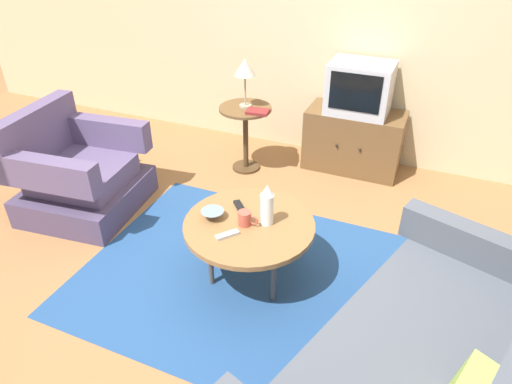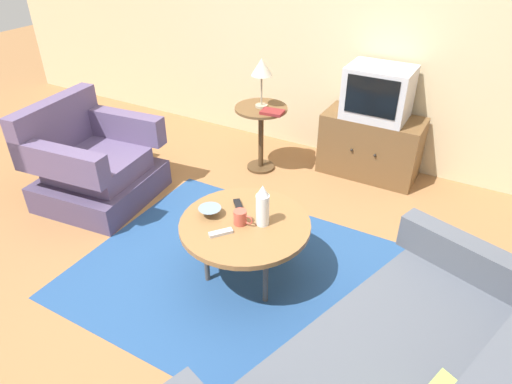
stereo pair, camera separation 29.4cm
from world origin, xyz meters
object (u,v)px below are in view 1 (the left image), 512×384
Objects in this scene: couch at (423,375)px; coffee_table at (249,227)px; bowl at (213,214)px; tv_remote_dark at (239,206)px; television at (360,88)px; table_lamp at (245,69)px; armchair at (78,175)px; book at (258,112)px; tv_stand at (353,140)px; vase at (267,205)px; side_table at (246,125)px; mug at (245,218)px; tv_remote_silver at (227,235)px.

coffee_table is at bearing 81.76° from couch.
bowl is 1.14× the size of tv_remote_dark.
couch is at bearing -69.81° from television.
armchair is at bearing -130.83° from table_lamp.
tv_stand is at bearing 25.67° from book.
table_lamp is at bearing 119.08° from vase.
tv_remote_dark is at bearing -67.81° from table_lamp.
side_table reaches higher than tv_remote_dark.
mug is at bearing -65.89° from side_table.
armchair reaches higher than coffee_table.
couch is at bearing -25.29° from mug.
tv_remote_dark is at bearing 135.02° from coffee_table.
armchair is 1.71m from mug.
side_table is 0.71× the size of tv_stand.
table_lamp is 2.10× the size of book.
side_table is 1.15× the size of television.
mug is 0.89× the size of bowl.
mug is 0.64× the size of book.
bowl is at bearing -175.09° from mug.
tv_remote_silver is at bearing -80.73° from book.
side_table is at bearing -20.48° from tv_remote_dark.
book reaches higher than coffee_table.
tv_remote_silver is (-0.18, -0.23, -0.13)m from vase.
book is (0.16, -0.08, 0.20)m from side_table.
tv_stand is (0.29, 1.85, -0.14)m from coffee_table.
television is 1.25× the size of table_lamp.
table_lamp is at bearing 114.04° from mug.
coffee_table is at bearing 74.95° from armchair.
armchair is at bearing -66.44° from tv_remote_silver.
tv_remote_dark is at bearing 79.42° from couch.
television is (-0.90, 2.43, 0.53)m from couch.
side_table is 4.79× the size of tv_remote_dark.
table_lamp reaches higher than tv_stand.
coffee_table is 0.26m from bowl.
television reaches higher than tv_remote_silver.
bowl is at bearing -74.01° from side_table.
coffee_table is (1.69, -0.26, 0.13)m from armchair.
vase is at bearing -60.92° from table_lamp.
tv_stand is 4.23× the size of book.
table_lamp is 2.93× the size of bowl.
coffee_table is 0.20m from tv_remote_silver.
television reaches higher than bowl.
table_lamp is at bearing 144.01° from book.
side_table is at bearing 105.99° from bowl.
couch is at bearing 110.51° from tv_remote_silver.
tv_stand is 6.76× the size of tv_remote_dark.
mug is at bearing 74.07° from armchair.
table_lamp is 0.39m from book.
tv_remote_silver is 0.68× the size of book.
tv_remote_silver is (-0.07, -0.18, 0.04)m from coffee_table.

